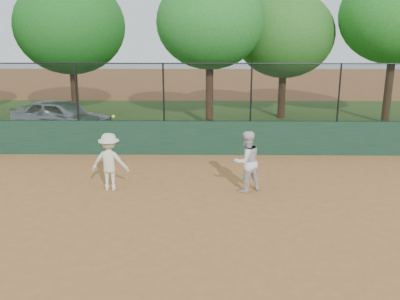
{
  "coord_description": "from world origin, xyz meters",
  "views": [
    {
      "loc": [
        0.95,
        -9.2,
        4.34
      ],
      "look_at": [
        0.8,
        2.2,
        1.2
      ],
      "focal_mm": 40.0,
      "sensor_mm": 36.0,
      "label": 1
    }
  ],
  "objects_px": {
    "tree_1": "(70,26)",
    "tree_4": "(397,15)",
    "tree_3": "(285,35)",
    "tree_2": "(210,23)",
    "player_main": "(110,162)",
    "parked_car": "(61,116)",
    "player_second": "(246,161)"
  },
  "relations": [
    {
      "from": "tree_3",
      "to": "tree_4",
      "type": "bearing_deg",
      "value": -13.82
    },
    {
      "from": "tree_2",
      "to": "tree_3",
      "type": "distance_m",
      "value": 4.06
    },
    {
      "from": "tree_2",
      "to": "tree_3",
      "type": "bearing_deg",
      "value": 27.14
    },
    {
      "from": "tree_4",
      "to": "parked_car",
      "type": "bearing_deg",
      "value": -170.6
    },
    {
      "from": "player_second",
      "to": "tree_3",
      "type": "bearing_deg",
      "value": -131.8
    },
    {
      "from": "tree_3",
      "to": "tree_2",
      "type": "bearing_deg",
      "value": -152.86
    },
    {
      "from": "player_main",
      "to": "tree_2",
      "type": "relative_size",
      "value": 0.33
    },
    {
      "from": "player_main",
      "to": "tree_4",
      "type": "xyz_separation_m",
      "value": [
        11.09,
        9.15,
        4.08
      ]
    },
    {
      "from": "tree_4",
      "to": "player_main",
      "type": "bearing_deg",
      "value": -140.49
    },
    {
      "from": "tree_2",
      "to": "player_main",
      "type": "bearing_deg",
      "value": -108.2
    },
    {
      "from": "parked_car",
      "to": "tree_4",
      "type": "relative_size",
      "value": 0.61
    },
    {
      "from": "player_second",
      "to": "tree_2",
      "type": "height_order",
      "value": "tree_2"
    },
    {
      "from": "player_main",
      "to": "player_second",
      "type": "bearing_deg",
      "value": -0.84
    },
    {
      "from": "player_main",
      "to": "tree_2",
      "type": "bearing_deg",
      "value": 71.8
    },
    {
      "from": "tree_1",
      "to": "tree_2",
      "type": "distance_m",
      "value": 7.08
    },
    {
      "from": "parked_car",
      "to": "tree_3",
      "type": "relative_size",
      "value": 0.71
    },
    {
      "from": "player_second",
      "to": "tree_4",
      "type": "height_order",
      "value": "tree_4"
    },
    {
      "from": "tree_3",
      "to": "tree_1",
      "type": "bearing_deg",
      "value": 178.28
    },
    {
      "from": "player_main",
      "to": "tree_3",
      "type": "height_order",
      "value": "tree_3"
    },
    {
      "from": "tree_1",
      "to": "tree_4",
      "type": "relative_size",
      "value": 0.95
    },
    {
      "from": "player_main",
      "to": "tree_4",
      "type": "distance_m",
      "value": 14.94
    },
    {
      "from": "tree_4",
      "to": "tree_1",
      "type": "bearing_deg",
      "value": 174.42
    },
    {
      "from": "tree_3",
      "to": "player_main",
      "type": "bearing_deg",
      "value": -121.69
    },
    {
      "from": "parked_car",
      "to": "player_main",
      "type": "relative_size",
      "value": 2.0
    },
    {
      "from": "parked_car",
      "to": "tree_4",
      "type": "distance_m",
      "value": 15.32
    },
    {
      "from": "player_main",
      "to": "tree_1",
      "type": "bearing_deg",
      "value": 110.47
    },
    {
      "from": "tree_1",
      "to": "tree_3",
      "type": "distance_m",
      "value": 10.34
    },
    {
      "from": "parked_car",
      "to": "player_second",
      "type": "height_order",
      "value": "player_second"
    },
    {
      "from": "tree_1",
      "to": "tree_3",
      "type": "xyz_separation_m",
      "value": [
        10.33,
        -0.31,
        -0.4
      ]
    },
    {
      "from": "parked_car",
      "to": "tree_3",
      "type": "bearing_deg",
      "value": -53.33
    },
    {
      "from": "player_main",
      "to": "tree_3",
      "type": "relative_size",
      "value": 0.36
    },
    {
      "from": "tree_1",
      "to": "tree_4",
      "type": "distance_m",
      "value": 15.14
    }
  ]
}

